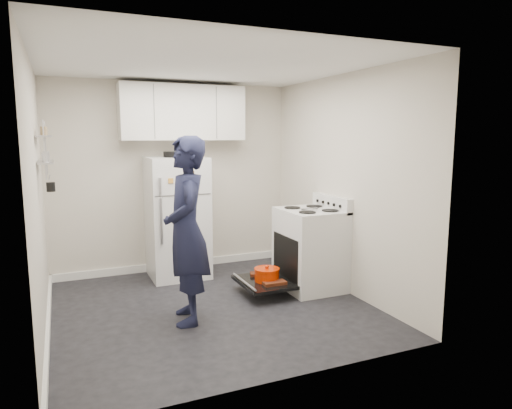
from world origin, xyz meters
name	(u,v)px	position (x,y,z in m)	size (l,w,h in m)	color
room	(207,195)	(-0.03, 0.03, 1.21)	(3.21, 3.21, 2.51)	black
electric_range	(309,250)	(1.26, 0.15, 0.47)	(0.66, 0.76, 1.10)	silver
open_oven_door	(265,279)	(0.69, 0.14, 0.19)	(0.55, 0.70, 0.22)	black
refrigerator	(177,217)	(-0.05, 1.25, 0.78)	(0.72, 0.74, 1.61)	silver
upper_cabinets	(183,113)	(0.10, 1.43, 2.10)	(1.60, 0.33, 0.70)	silver
wall_shelf_rack	(45,149)	(-1.52, 0.49, 1.68)	(0.14, 0.60, 0.61)	#B2B2B7
person	(186,231)	(-0.32, -0.23, 0.90)	(0.66, 0.43, 1.81)	black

